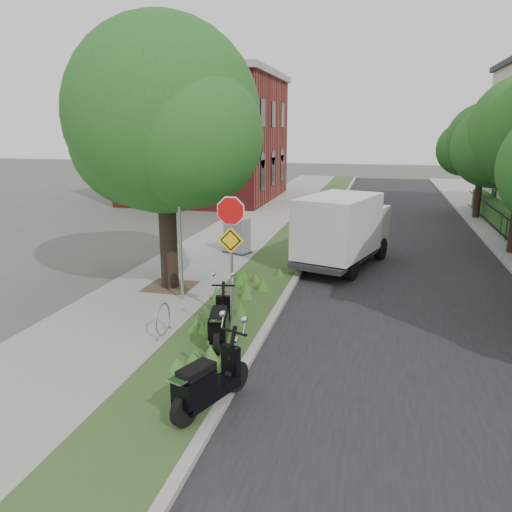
{
  "coord_description": "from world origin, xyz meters",
  "views": [
    {
      "loc": [
        1.97,
        -10.46,
        4.74
      ],
      "look_at": [
        -1.28,
        2.54,
        1.3
      ],
      "focal_mm": 35.0,
      "sensor_mm": 36.0,
      "label": 1
    }
  ],
  "objects_px": {
    "scooter_near": "(220,327)",
    "utility_cabinet": "(237,236)",
    "sign_assembly": "(231,234)",
    "scooter_far": "(204,388)",
    "box_truck": "(343,227)"
  },
  "relations": [
    {
      "from": "sign_assembly",
      "to": "utility_cabinet",
      "type": "distance_m",
      "value": 7.18
    },
    {
      "from": "scooter_near",
      "to": "scooter_far",
      "type": "relative_size",
      "value": 0.99
    },
    {
      "from": "utility_cabinet",
      "to": "scooter_near",
      "type": "bearing_deg",
      "value": -76.46
    },
    {
      "from": "box_truck",
      "to": "utility_cabinet",
      "type": "height_order",
      "value": "box_truck"
    },
    {
      "from": "scooter_near",
      "to": "box_truck",
      "type": "height_order",
      "value": "box_truck"
    },
    {
      "from": "scooter_near",
      "to": "utility_cabinet",
      "type": "bearing_deg",
      "value": 103.54
    },
    {
      "from": "scooter_near",
      "to": "sign_assembly",
      "type": "bearing_deg",
      "value": 95.91
    },
    {
      "from": "sign_assembly",
      "to": "box_truck",
      "type": "bearing_deg",
      "value": 70.26
    },
    {
      "from": "scooter_far",
      "to": "box_truck",
      "type": "bearing_deg",
      "value": 81.77
    },
    {
      "from": "sign_assembly",
      "to": "box_truck",
      "type": "relative_size",
      "value": 0.63
    },
    {
      "from": "sign_assembly",
      "to": "scooter_near",
      "type": "height_order",
      "value": "sign_assembly"
    },
    {
      "from": "sign_assembly",
      "to": "scooter_near",
      "type": "distance_m",
      "value": 2.27
    },
    {
      "from": "sign_assembly",
      "to": "box_truck",
      "type": "height_order",
      "value": "sign_assembly"
    },
    {
      "from": "box_truck",
      "to": "utility_cabinet",
      "type": "bearing_deg",
      "value": 170.69
    },
    {
      "from": "scooter_near",
      "to": "utility_cabinet",
      "type": "relative_size",
      "value": 1.37
    }
  ]
}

